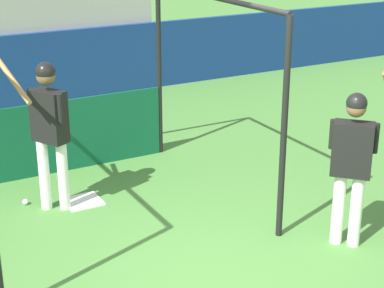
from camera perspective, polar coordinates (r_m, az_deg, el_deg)
name	(u,v)px	position (r m, az deg, el deg)	size (l,w,h in m)	color
ground_plane	(217,287)	(6.39, 2.28, -12.59)	(60.00, 60.00, 0.00)	#477F38
outfield_wall	(21,70)	(12.27, -14.94, 6.35)	(24.00, 0.12, 1.33)	navy
bleacher_section	(1,25)	(13.35, -16.59, 10.08)	(5.40, 2.40, 2.61)	#9E9E99
batting_cage	(72,106)	(8.26, -10.64, 3.33)	(3.15, 3.08, 2.50)	black
home_plate	(83,201)	(8.18, -9.63, -5.06)	(0.44, 0.44, 0.02)	white
player_batter	(48,122)	(7.68, -12.65, 1.91)	(0.72, 0.72, 1.96)	white
player_waiting	(353,156)	(6.89, 14.12, -1.07)	(0.73, 0.61, 2.01)	white
baseball	(25,202)	(8.25, -14.59, -5.01)	(0.07, 0.07, 0.07)	white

